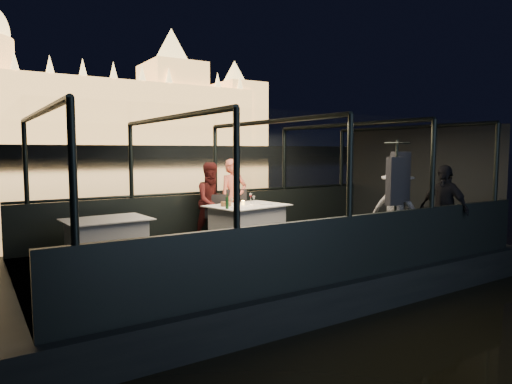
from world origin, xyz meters
TOP-DOWN VIEW (x-y plane):
  - boat_hull at (0.00, 0.00)m, footprint 8.60×4.40m
  - boat_deck at (0.00, 0.00)m, footprint 8.00×4.00m
  - gunwale_port at (0.00, 2.00)m, footprint 8.00×0.08m
  - gunwale_starboard at (0.00, -2.00)m, footprint 8.00×0.08m
  - cabin_glass_port at (0.00, 2.00)m, footprint 8.00×0.02m
  - cabin_glass_starboard at (0.00, -2.00)m, footprint 8.00×0.02m
  - cabin_roof_glass at (0.00, 0.00)m, footprint 8.00×4.00m
  - end_wall_fore at (-4.00, 0.00)m, footprint 0.02×4.00m
  - end_wall_aft at (4.00, 0.00)m, footprint 0.02×4.00m
  - canopy_ribs at (0.00, 0.00)m, footprint 8.00×4.00m
  - dining_table_central at (0.06, 0.81)m, footprint 1.61×1.29m
  - dining_table_aft at (-2.56, 0.91)m, footprint 1.38×1.04m
  - chair_port_left at (-0.27, 1.30)m, footprint 0.56×0.56m
  - chair_port_right at (0.18, 1.26)m, footprint 0.59×0.59m
  - coat_stand at (1.42, -1.60)m, footprint 0.55×0.44m
  - person_woman_coral at (0.17, 1.53)m, footprint 0.60×0.41m
  - person_man_maroon at (-0.31, 1.54)m, footprint 0.77×0.61m
  - passenger_stripe at (1.76, -1.34)m, footprint 0.91×1.14m
  - passenger_dark at (2.56, -1.68)m, footprint 0.43×0.94m
  - wine_bottle at (-0.54, 0.52)m, footprint 0.06×0.06m
  - bread_basket at (-0.36, 0.88)m, footprint 0.25×0.25m
  - amber_candle at (0.01, 0.87)m, footprint 0.08×0.08m
  - plate_near at (0.43, 0.71)m, footprint 0.33×0.33m
  - plate_far at (-0.25, 1.02)m, footprint 0.31×0.31m
  - wine_glass_white at (-0.42, 0.56)m, footprint 0.08×0.08m
  - wine_glass_red at (0.25, 1.00)m, footprint 0.07×0.07m
  - wine_glass_empty at (0.11, 0.65)m, footprint 0.07×0.07m

SIDE VIEW (x-z plane):
  - boat_hull at x=0.00m, z-range -0.50..0.50m
  - boat_deck at x=0.00m, z-range 0.46..0.50m
  - dining_table_central at x=0.06m, z-range 0.50..1.27m
  - dining_table_aft at x=-2.56m, z-range 0.53..1.24m
  - gunwale_port at x=0.00m, z-range 0.50..1.40m
  - gunwale_starboard at x=0.00m, z-range 0.50..1.40m
  - chair_port_left at x=-0.27m, z-range 0.49..1.41m
  - chair_port_right at x=0.18m, z-range 0.45..1.45m
  - person_woman_coral at x=0.17m, z-range 0.43..2.07m
  - person_man_maroon at x=-0.31m, z-range 0.46..2.04m
  - plate_near at x=0.43m, z-range 1.26..1.28m
  - plate_far at x=-0.25m, z-range 1.27..1.28m
  - bread_basket at x=-0.36m, z-range 1.26..1.35m
  - amber_candle at x=0.01m, z-range 1.26..1.35m
  - passenger_stripe at x=1.76m, z-range 0.58..2.12m
  - passenger_dark at x=2.56m, z-range 0.57..2.13m
  - wine_glass_white at x=-0.42m, z-range 1.27..1.45m
  - wine_glass_red at x=0.25m, z-range 1.26..1.46m
  - wine_glass_empty at x=0.11m, z-range 1.27..1.45m
  - coat_stand at x=1.42m, z-range 0.41..2.39m
  - wine_bottle at x=-0.54m, z-range 1.28..1.55m
  - end_wall_fore at x=-4.00m, z-range 0.50..2.80m
  - end_wall_aft at x=4.00m, z-range 0.50..2.80m
  - canopy_ribs at x=0.00m, z-range 0.50..2.80m
  - cabin_glass_port at x=0.00m, z-range 1.40..2.80m
  - cabin_glass_starboard at x=0.00m, z-range 1.40..2.80m
  - cabin_roof_glass at x=0.00m, z-range 2.79..2.81m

